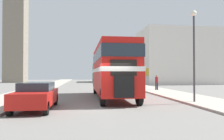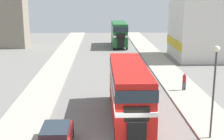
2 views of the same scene
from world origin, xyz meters
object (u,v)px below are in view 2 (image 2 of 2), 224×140
at_px(double_decker_bus, 129,87).
at_px(pedestrian_walking, 184,81).
at_px(bus_distant, 119,32).
at_px(car_parked_near, 55,139).
at_px(street_lamp, 215,79).

xyz_separation_m(double_decker_bus, pedestrian_walking, (5.86, 6.47, -1.34)).
distance_m(bus_distant, pedestrian_walking, 28.09).
distance_m(car_parked_near, pedestrian_walking, 15.51).
bearing_deg(bus_distant, pedestrian_walking, -80.70).
bearing_deg(bus_distant, double_decker_bus, -92.23).
height_order(double_decker_bus, car_parked_near, double_decker_bus).
bearing_deg(pedestrian_walking, street_lamp, -95.77).
height_order(pedestrian_walking, street_lamp, street_lamp).
height_order(car_parked_near, street_lamp, street_lamp).
distance_m(double_decker_bus, pedestrian_walking, 8.83).
xyz_separation_m(bus_distant, pedestrian_walking, (4.53, -27.68, -1.50)).
bearing_deg(street_lamp, pedestrian_walking, 84.23).
bearing_deg(street_lamp, car_parked_near, -173.37).
relative_size(bus_distant, pedestrian_walking, 5.80).
relative_size(car_parked_near, pedestrian_walking, 2.61).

